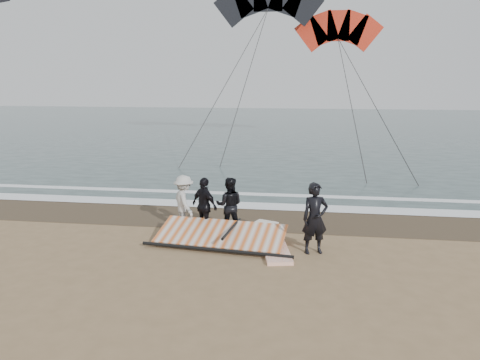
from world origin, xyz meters
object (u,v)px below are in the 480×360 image
object	(u,v)px
board_cream	(249,233)
sail_rig	(219,235)
man_main	(315,218)
board_white	(275,247)

from	to	relation	value
board_cream	sail_rig	xyz separation A→B (m)	(-0.76, -0.69, 0.14)
man_main	board_cream	bearing A→B (deg)	130.03
board_cream	man_main	bearing A→B (deg)	-9.43
sail_rig	board_cream	bearing A→B (deg)	42.07
board_white	sail_rig	size ratio (longest dim) A/B	0.57
board_cream	board_white	bearing A→B (deg)	-29.13
board_cream	sail_rig	world-z (taller)	sail_rig
board_white	board_cream	bearing A→B (deg)	117.35
board_cream	sail_rig	size ratio (longest dim) A/B	0.62
man_main	board_cream	xyz separation A→B (m)	(-1.85, 1.16, -0.89)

